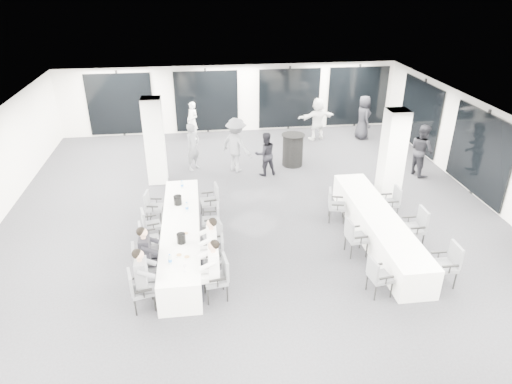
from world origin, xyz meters
TOP-DOWN VIEW (x-y plane):
  - room at (0.89, 1.11)m, footprint 14.04×16.04m
  - column_left at (-2.80, 3.20)m, footprint 0.60×0.60m
  - column_right at (4.20, 1.00)m, footprint 0.60×0.60m
  - banquet_table_main at (-1.96, -0.99)m, footprint 0.90×5.00m
  - banquet_table_side at (3.04, -1.20)m, footprint 0.90×5.00m
  - cocktail_table at (1.87, 3.97)m, footprint 0.82×0.82m
  - chair_main_left_near at (-2.79, -3.12)m, footprint 0.56×0.59m
  - chair_main_left_second at (-2.80, -2.27)m, footprint 0.56×0.60m
  - chair_main_left_mid at (-2.79, -1.16)m, footprint 0.51×0.55m
  - chair_main_left_fourth at (-2.79, -0.45)m, footprint 0.53×0.56m
  - chair_main_left_far at (-2.79, 0.55)m, footprint 0.51×0.54m
  - chair_main_right_near at (-1.13, -2.95)m, footprint 0.56×0.60m
  - chair_main_right_second at (-1.13, -2.06)m, footprint 0.48×0.53m
  - chair_main_right_mid at (-1.14, -1.21)m, footprint 0.52×0.55m
  - chair_main_right_fourth at (-1.13, -0.42)m, footprint 0.46×0.51m
  - chair_main_right_far at (-1.13, 0.61)m, footprint 0.54×0.59m
  - chair_side_left_near at (2.22, -3.31)m, footprint 0.51×0.55m
  - chair_side_left_mid at (2.21, -1.75)m, footprint 0.51×0.56m
  - chair_side_left_far at (2.22, -0.06)m, footprint 0.57×0.59m
  - chair_side_right_near at (3.88, -3.15)m, footprint 0.52×0.58m
  - chair_side_right_mid at (3.88, -1.57)m, footprint 0.53×0.59m
  - chair_side_right_far at (3.87, -0.08)m, footprint 0.47×0.52m
  - seated_guest_a at (-2.63, -3.10)m, footprint 0.50×0.38m
  - seated_guest_b at (-2.63, -2.26)m, footprint 0.50×0.38m
  - seated_guest_c at (-1.29, -2.96)m, footprint 0.50×0.38m
  - seated_guest_d at (-1.29, -2.06)m, footprint 0.50×0.38m
  - standing_guest_a at (-1.62, 4.07)m, footprint 0.86×0.87m
  - standing_guest_b at (0.78, 3.27)m, footprint 0.91×0.66m
  - standing_guest_c at (-0.15, 3.73)m, footprint 1.46×1.49m
  - standing_guest_e at (5.27, 6.39)m, footprint 0.64×0.99m
  - standing_guest_f at (3.40, 6.54)m, footprint 1.88×1.05m
  - standing_guest_g at (-1.62, 7.20)m, footprint 0.80×0.81m
  - standing_guest_h at (5.97, 2.62)m, footprint 0.78×1.06m
  - ice_bucket_near at (-1.92, -1.88)m, footprint 0.20×0.20m
  - ice_bucket_far at (-2.04, 0.02)m, footprint 0.22×0.22m
  - water_bottle_a at (-2.14, -2.69)m, footprint 0.07×0.07m
  - water_bottle_b at (-1.80, -0.40)m, footprint 0.08×0.08m
  - water_bottle_c at (-1.94, 0.99)m, footprint 0.07×0.07m
  - plate_a at (-1.96, -2.39)m, footprint 0.19×0.19m
  - plate_b at (-1.79, -2.48)m, footprint 0.20×0.20m
  - plate_c at (-1.83, -1.52)m, footprint 0.21×0.21m
  - wine_glass at (-1.83, -2.99)m, footprint 0.07×0.07m

SIDE VIEW (x-z plane):
  - banquet_table_main at x=-1.96m, z-range 0.00..0.75m
  - banquet_table_side at x=3.04m, z-range 0.00..0.75m
  - chair_main_right_mid at x=-1.14m, z-range 0.06..0.92m
  - chair_main_left_fourth at x=-2.79m, z-range 0.06..0.94m
  - chair_main_left_far at x=-2.79m, z-range 0.06..0.94m
  - chair_main_left_mid at x=-2.79m, z-range 0.06..0.95m
  - chair_main_right_fourth at x=-1.13m, z-range 0.06..0.96m
  - chair_side_left_near at x=2.22m, z-range 0.06..0.97m
  - chair_side_right_far at x=3.87m, z-range 0.06..0.98m
  - chair_main_right_second at x=-1.13m, z-range 0.06..0.98m
  - chair_main_left_near at x=-2.79m, z-range 0.07..0.99m
  - chair_side_left_far at x=2.22m, z-range 0.07..0.99m
  - chair_side_left_mid at x=2.21m, z-range 0.07..1.02m
  - chair_main_right_far at x=-1.13m, z-range 0.07..1.04m
  - chair_main_right_near at x=-1.13m, z-range 0.07..1.04m
  - chair_main_left_second at x=-2.80m, z-range 0.07..1.06m
  - chair_side_right_near at x=3.88m, z-range 0.07..1.08m
  - cocktail_table at x=1.87m, z-range 0.01..1.15m
  - chair_side_right_mid at x=3.88m, z-range 0.07..1.11m
  - plate_b at x=-1.79m, z-range 0.75..0.78m
  - plate_c at x=-1.83m, z-range 0.75..0.78m
  - plate_a at x=-1.96m, z-range 0.75..0.78m
  - seated_guest_a at x=-2.63m, z-range 0.09..1.53m
  - seated_guest_b at x=-2.63m, z-range 0.09..1.53m
  - seated_guest_c at x=-1.29m, z-range 0.09..1.53m
  - seated_guest_d at x=-1.29m, z-range 0.09..1.53m
  - standing_guest_b at x=0.78m, z-range 0.00..1.71m
  - water_bottle_c at x=-1.94m, z-range 0.75..0.97m
  - ice_bucket_near at x=-1.92m, z-range 0.75..0.98m
  - water_bottle_a at x=-2.14m, z-range 0.75..0.98m
  - standing_guest_g at x=-1.62m, z-range 0.00..1.74m
  - water_bottle_b at x=-1.80m, z-range 0.75..0.99m
  - ice_bucket_far at x=-2.04m, z-range 0.75..1.00m
  - wine_glass at x=-1.83m, z-range 0.79..0.97m
  - standing_guest_a at x=-1.62m, z-range 0.00..1.86m
  - standing_guest_f at x=3.40m, z-range 0.00..1.93m
  - standing_guest_h at x=5.97m, z-range 0.00..1.99m
  - standing_guest_e at x=5.27m, z-range 0.00..2.00m
  - standing_guest_c at x=-0.15m, z-range 0.00..2.13m
  - room at x=0.89m, z-range -0.03..2.81m
  - column_left at x=-2.80m, z-range 0.00..2.80m
  - column_right at x=4.20m, z-range 0.00..2.80m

